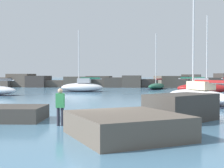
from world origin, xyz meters
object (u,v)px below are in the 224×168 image
at_px(sailboat_moored_2, 198,95).
at_px(sailboat_moored_4, 202,88).
at_px(person_on_rocks, 60,105).
at_px(sailboat_moored_3, 82,87).
at_px(sailboat_moored_0, 157,86).

distance_m(sailboat_moored_2, sailboat_moored_4, 14.19).
xyz_separation_m(sailboat_moored_2, person_on_rocks, (-7.93, -11.27, 0.26)).
bearing_deg(sailboat_moored_3, sailboat_moored_4, -10.00).
bearing_deg(sailboat_moored_2, sailboat_moored_3, 126.62).
height_order(sailboat_moored_2, sailboat_moored_3, sailboat_moored_3).
relative_size(sailboat_moored_3, person_on_rocks, 5.02).
relative_size(sailboat_moored_2, sailboat_moored_4, 0.88).
distance_m(sailboat_moored_2, sailboat_moored_3, 20.65).
xyz_separation_m(sailboat_moored_0, sailboat_moored_4, (4.94, -11.60, 0.22)).
bearing_deg(sailboat_moored_4, sailboat_moored_3, 170.00).
bearing_deg(sailboat_moored_4, person_on_rocks, -113.47).
height_order(sailboat_moored_0, sailboat_moored_2, sailboat_moored_0).
xyz_separation_m(sailboat_moored_3, sailboat_moored_4, (15.31, -2.70, 0.04)).
relative_size(sailboat_moored_0, sailboat_moored_4, 0.94).
distance_m(sailboat_moored_0, sailboat_moored_2, 25.55).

